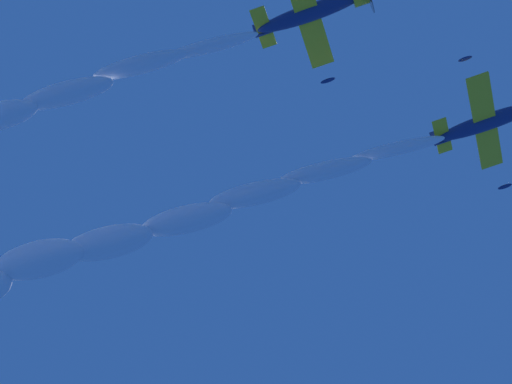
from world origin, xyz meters
TOP-DOWN VIEW (x-y plane):
  - airplane_lead at (-3.82, 3.00)m, footprint 8.87×9.22m
  - airplane_left_wingman at (-16.47, -5.72)m, footprint 8.88×9.31m
  - smoke_trail_lead at (-36.85, 11.43)m, footprint 44.01×13.33m

SIDE VIEW (x-z plane):
  - smoke_trail_lead at x=-36.85m, z-range 69.36..76.23m
  - airplane_left_wingman at x=-16.47m, z-range 73.91..78.24m
  - airplane_lead at x=-3.82m, z-range 74.06..78.58m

